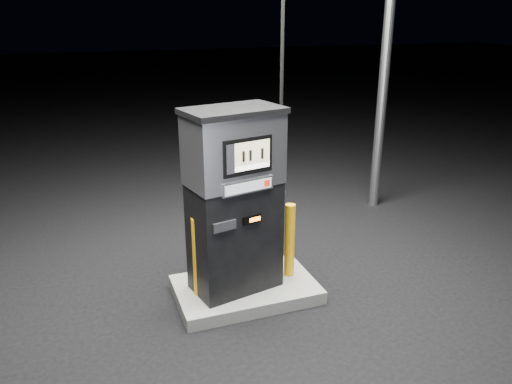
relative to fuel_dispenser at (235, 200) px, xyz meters
name	(u,v)px	position (x,y,z in m)	size (l,w,h in m)	color
ground	(246,295)	(0.11, 0.00, -1.20)	(80.00, 80.00, 0.00)	black
pump_island	(246,289)	(0.11, 0.00, -1.13)	(1.60, 1.00, 0.15)	slate
fuel_dispenser	(235,200)	(0.00, 0.00, 0.00)	(1.18, 0.80, 4.25)	black
bollard_left	(198,257)	(-0.44, -0.03, -0.60)	(0.12, 0.12, 0.91)	#FFAD0E
bollard_right	(290,240)	(0.68, 0.04, -0.60)	(0.12, 0.12, 0.90)	#FFAD0E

